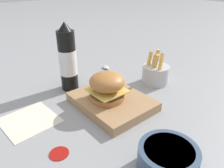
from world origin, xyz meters
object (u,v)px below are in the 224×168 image
fries_basket (155,74)px  side_bowl (167,160)px  serving_board (112,102)px  ketchup_bottle (68,60)px  spoon (108,69)px  burger (107,86)px

fries_basket → side_bowl: (-0.30, 0.32, -0.00)m
serving_board → side_bowl: 0.29m
ketchup_bottle → spoon: ketchup_bottle is taller
fries_basket → side_bowl: 0.44m
spoon → burger: bearing=156.4°
serving_board → fries_basket: fries_basket is taller
burger → side_bowl: bearing=167.6°
ketchup_bottle → serving_board: bearing=-167.9°
spoon → serving_board: bearing=159.5°
spoon → ketchup_bottle: bearing=115.2°
burger → spoon: 0.30m
side_bowl → spoon: 0.57m
burger → fries_basket: (0.02, -0.26, -0.04)m
burger → serving_board: bearing=-109.7°
spoon → side_bowl: bearing=169.9°
burger → ketchup_bottle: ketchup_bottle is taller
side_bowl → fries_basket: bearing=-46.6°
side_bowl → burger: bearing=-12.4°
side_bowl → ketchup_bottle: bearing=-4.4°
ketchup_bottle → side_bowl: ketchup_bottle is taller
ketchup_bottle → side_bowl: bearing=175.6°
fries_basket → spoon: fries_basket is taller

